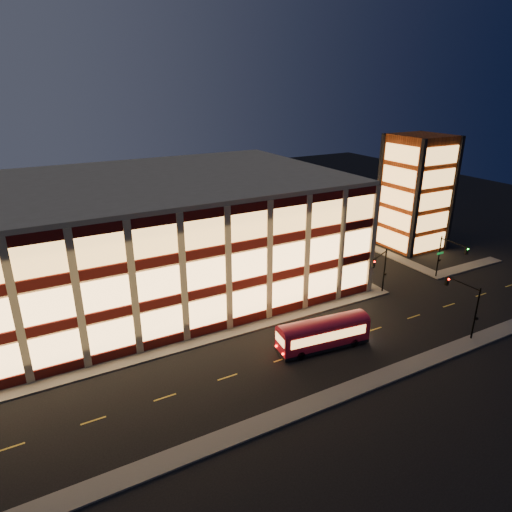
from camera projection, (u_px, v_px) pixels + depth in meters
ground at (220, 341)px, 48.02m from camera, size 200.00×200.00×0.00m
sidewalk_office_south at (190, 344)px, 47.46m from camera, size 54.00×2.00×0.15m
sidewalk_office_east at (307, 253)px, 72.25m from camera, size 2.00×30.00×0.15m
sidewalk_tower_south at (465, 267)px, 66.83m from camera, size 14.00×2.00×0.15m
sidewalk_tower_west at (361, 242)px, 77.20m from camera, size 2.00×30.00×0.15m
sidewalk_near at (286, 415)px, 37.37m from camera, size 100.00×2.00×0.15m
office_building at (142, 236)px, 57.93m from camera, size 50.45×30.45×14.50m
stair_tower at (416, 193)px, 72.55m from camera, size 8.60×8.60×18.00m
traffic_signal_far at (381, 266)px, 56.74m from camera, size 3.79×1.87×6.00m
traffic_signal_right at (448, 253)px, 61.13m from camera, size 1.20×4.37×6.00m
traffic_signal_near at (465, 299)px, 48.11m from camera, size 0.32×4.45×6.00m
trolley_bus at (323, 332)px, 46.29m from camera, size 9.89×3.50×3.28m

